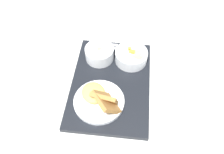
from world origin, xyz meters
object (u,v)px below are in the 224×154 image
bowl_soup (101,53)px  plate_main (101,99)px  knife (113,46)px  spoon (114,49)px  bowl_salad (133,56)px

bowl_soup → plate_main: 0.22m
bowl_soup → knife: (-0.07, 0.05, -0.03)m
bowl_soup → knife: bearing=141.7°
bowl_soup → spoon: bowl_soup is taller
bowl_soup → spoon: (-0.05, 0.06, -0.03)m
knife → spoon: knife is taller
spoon → bowl_salad: bearing=-39.9°
bowl_salad → bowl_soup: size_ratio=1.11×
bowl_salad → spoon: size_ratio=0.82×
bowl_salad → bowl_soup: 0.13m
bowl_soup → knife: 0.09m
plate_main → spoon: bearing=168.7°
plate_main → knife: bearing=170.4°
bowl_soup → plate_main: size_ratio=0.64×
plate_main → knife: plate_main is taller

